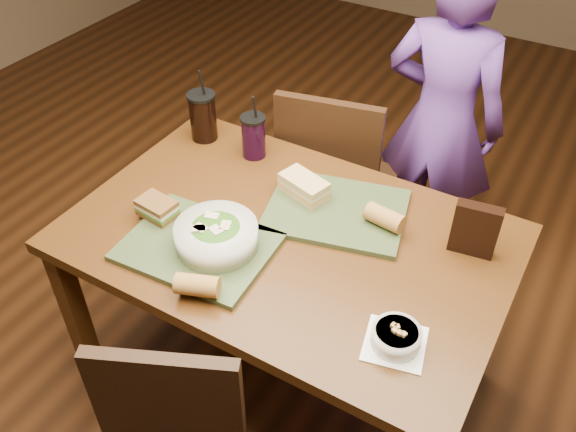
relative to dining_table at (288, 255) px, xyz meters
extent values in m
plane|color=#381C0B|center=(0.00, 0.00, -0.66)|extent=(6.00, 6.00, 0.00)
cube|color=#46260E|center=(-0.60, -0.38, -0.30)|extent=(0.06, 0.06, 0.71)
cube|color=#46260E|center=(-0.60, 0.38, -0.30)|extent=(0.06, 0.06, 0.71)
cube|color=#46260E|center=(0.60, 0.38, -0.30)|extent=(0.06, 0.06, 0.71)
cube|color=#46260E|center=(0.00, 0.00, 0.07)|extent=(1.30, 0.85, 0.04)
cube|color=black|center=(0.02, -0.60, -0.02)|extent=(0.35, 0.19, 0.44)
cube|color=black|center=(-0.13, 0.68, -0.23)|extent=(0.47, 0.47, 0.04)
cube|color=black|center=(-0.13, 0.50, 0.02)|extent=(0.40, 0.12, 0.47)
cube|color=black|center=(-0.30, 0.51, -0.46)|extent=(0.04, 0.04, 0.41)
cube|color=black|center=(0.04, 0.51, -0.46)|extent=(0.04, 0.04, 0.41)
cube|color=black|center=(-0.30, 0.85, -0.46)|extent=(0.04, 0.04, 0.41)
cube|color=black|center=(0.04, 0.85, -0.46)|extent=(0.04, 0.04, 0.41)
imported|color=#603490|center=(0.16, 0.95, 0.02)|extent=(0.50, 0.34, 1.36)
cube|color=#354224|center=(-0.19, -0.19, 0.10)|extent=(0.44, 0.34, 0.02)
cube|color=#354224|center=(0.08, 0.16, 0.10)|extent=(0.48, 0.41, 0.02)
cylinder|color=silver|center=(-0.14, -0.16, 0.14)|extent=(0.24, 0.24, 0.07)
ellipsoid|color=#427219|center=(-0.14, -0.16, 0.16)|extent=(0.20, 0.20, 0.06)
cube|color=beige|center=(-0.13, -0.18, 0.18)|extent=(0.05, 0.04, 0.01)
cube|color=beige|center=(-0.17, -0.20, 0.18)|extent=(0.05, 0.05, 0.01)
cube|color=beige|center=(-0.17, -0.19, 0.18)|extent=(0.04, 0.03, 0.01)
cube|color=beige|center=(-0.12, -0.15, 0.18)|extent=(0.04, 0.05, 0.01)
cube|color=beige|center=(-0.17, -0.13, 0.18)|extent=(0.05, 0.04, 0.01)
cube|color=white|center=(0.43, -0.22, 0.09)|extent=(0.18, 0.18, 0.00)
cylinder|color=silver|center=(0.43, -0.22, 0.12)|extent=(0.12, 0.12, 0.05)
cylinder|color=black|center=(0.43, -0.22, 0.14)|extent=(0.11, 0.11, 0.01)
cube|color=#B28947|center=(0.43, -0.22, 0.15)|extent=(0.02, 0.02, 0.01)
cube|color=#B28947|center=(0.44, -0.23, 0.15)|extent=(0.01, 0.01, 0.01)
cube|color=#B28947|center=(0.42, -0.21, 0.15)|extent=(0.01, 0.01, 0.01)
cube|color=#B28947|center=(0.43, -0.21, 0.15)|extent=(0.02, 0.02, 0.01)
cube|color=#B28947|center=(0.45, -0.22, 0.15)|extent=(0.02, 0.02, 0.01)
cube|color=#593819|center=(-0.38, -0.14, 0.12)|extent=(0.12, 0.09, 0.02)
cube|color=#3F721E|center=(-0.38, -0.14, 0.13)|extent=(0.12, 0.09, 0.01)
cube|color=beige|center=(-0.38, -0.14, 0.14)|extent=(0.12, 0.09, 0.01)
cube|color=#593819|center=(-0.38, -0.14, 0.16)|extent=(0.12, 0.09, 0.02)
cube|color=tan|center=(-0.04, 0.17, 0.12)|extent=(0.17, 0.12, 0.02)
cube|color=orange|center=(-0.04, 0.17, 0.13)|extent=(0.17, 0.12, 0.01)
cube|color=beige|center=(-0.04, 0.17, 0.14)|extent=(0.17, 0.12, 0.01)
cube|color=tan|center=(-0.04, 0.17, 0.16)|extent=(0.17, 0.12, 0.02)
cylinder|color=#AD7533|center=(-0.08, -0.34, 0.14)|extent=(0.13, 0.10, 0.06)
cylinder|color=#AD7533|center=(0.24, 0.16, 0.14)|extent=(0.12, 0.07, 0.06)
cylinder|color=black|center=(-0.52, 0.30, 0.17)|extent=(0.09, 0.09, 0.17)
cylinder|color=black|center=(-0.52, 0.30, 0.26)|extent=(0.10, 0.10, 0.01)
cylinder|color=black|center=(-0.51, 0.30, 0.31)|extent=(0.01, 0.03, 0.11)
cylinder|color=black|center=(-0.31, 0.30, 0.16)|extent=(0.08, 0.08, 0.14)
cylinder|color=black|center=(-0.31, 0.30, 0.24)|extent=(0.09, 0.09, 0.01)
cylinder|color=black|center=(-0.30, 0.30, 0.28)|extent=(0.01, 0.02, 0.09)
cube|color=black|center=(0.49, 0.20, 0.17)|extent=(0.13, 0.06, 0.17)
camera|label=1|loc=(0.68, -1.16, 1.31)|focal=38.00mm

